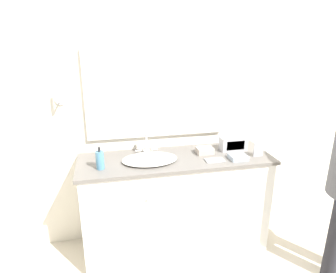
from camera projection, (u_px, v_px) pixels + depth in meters
ground_plane at (183, 265)px, 2.66m from camera, size 14.00×14.00×0.00m
wall_back at (168, 109)px, 2.81m from camera, size 8.00×0.18×2.55m
vanity_counter at (175, 203)px, 2.78m from camera, size 1.70×0.57×0.92m
sink_basin at (150, 159)px, 2.56m from camera, size 0.47×0.38×0.20m
soap_bottle at (100, 160)px, 2.38m from camera, size 0.07×0.07×0.19m
appliance_box at (233, 144)px, 2.79m from camera, size 0.24×0.12×0.13m
picture_frame at (258, 150)px, 2.64m from camera, size 0.09×0.01×0.13m
hand_towel_near_sink at (238, 157)px, 2.59m from camera, size 0.15×0.13×0.04m
hand_towel_far_corner at (205, 150)px, 2.72m from camera, size 0.15×0.12×0.05m
metal_tray at (215, 160)px, 2.56m from camera, size 0.16×0.09×0.01m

